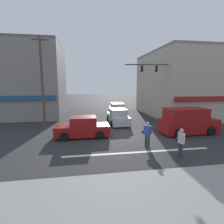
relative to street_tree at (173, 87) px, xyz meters
The scene contains 14 objects.
ground_plane 10.25m from the street_tree, 139.16° to the right, with size 120.00×120.00×0.00m, color #2B2B2D.
lane_marking_stripe 12.68m from the street_tree, 126.54° to the right, with size 9.00×0.24×0.01m, color silver.
sidewalk_curb 16.81m from the street_tree, 116.09° to the right, with size 40.00×5.00×0.16m, color gray.
building_left_block 18.93m from the street_tree, 165.05° to the left, with size 10.32×9.43×9.00m.
building_right_corner 5.03m from the street_tree, 24.30° to the left, with size 13.29×11.56×8.06m.
street_tree is the anchor object (origin of this frame).
utility_pole_near_left 14.38m from the street_tree, behind, with size 1.40×0.22×8.47m.
traffic_light_mast 3.65m from the street_tree, 134.18° to the right, with size 4.86×0.77×6.20m.
van_parked_curbside 7.31m from the street_tree, 107.48° to the right, with size 4.68×2.21×2.11m.
sedan_crossing_leftbound 7.91m from the street_tree, 163.56° to the right, with size 1.91×4.12×1.58m.
sedan_approaching_near 7.52m from the street_tree, 152.08° to the left, with size 1.97×4.15×1.58m.
sedan_crossing_center 12.53m from the street_tree, 150.22° to the right, with size 4.11×1.90×1.58m.
pedestrian_foreground_with_bag 12.36m from the street_tree, 115.57° to the right, with size 0.29×0.67×1.67m.
pedestrian_mid_crossing 11.38m from the street_tree, 125.64° to the right, with size 0.55×0.61×1.67m.
Camera 1 is at (-3.16, -13.09, 4.04)m, focal length 28.00 mm.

